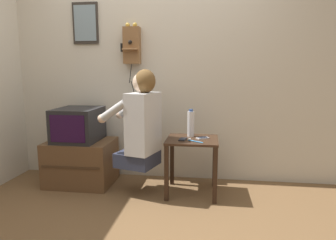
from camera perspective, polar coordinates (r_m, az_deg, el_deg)
ground_plane at (r=2.67m, az=-6.21°, el=-17.94°), size 14.00×14.00×0.00m
wall_back at (r=3.39m, az=-2.24°, el=10.26°), size 6.80×0.05×2.55m
side_table at (r=2.98m, az=4.62°, el=-5.88°), size 0.50×0.47×0.56m
person at (r=2.91m, az=-5.18°, el=-0.38°), size 0.60×0.50×0.95m
tv_stand at (r=3.42m, az=-16.17°, el=-7.71°), size 0.69×0.53×0.48m
television at (r=3.34m, az=-16.73°, el=-0.82°), size 0.44×0.51×0.35m
wall_phone_antique at (r=3.38m, az=-6.91°, el=13.96°), size 0.22×0.19×0.81m
framed_picture at (r=3.62m, az=-15.46°, el=17.35°), size 0.29×0.03×0.45m
cell_phone_held at (r=2.90m, az=2.85°, el=-3.67°), size 0.08×0.13×0.01m
cell_phone_spare at (r=2.97m, az=6.61°, el=-3.41°), size 0.14×0.12×0.01m
water_bottle at (r=3.03m, az=4.37°, el=-0.69°), size 0.07×0.07×0.28m
toothbrush at (r=2.83m, az=5.05°, el=-4.00°), size 0.15×0.11×0.02m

